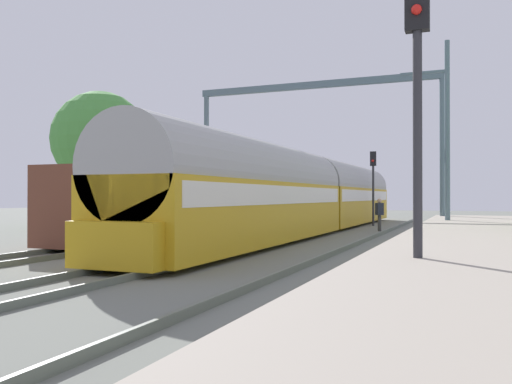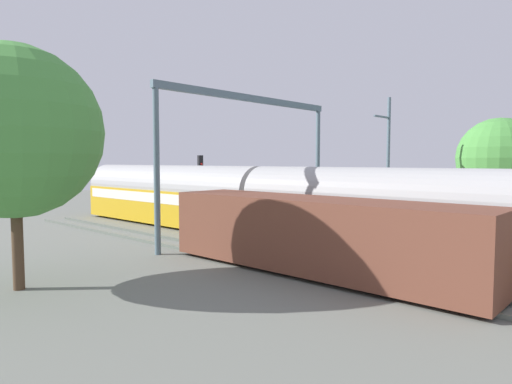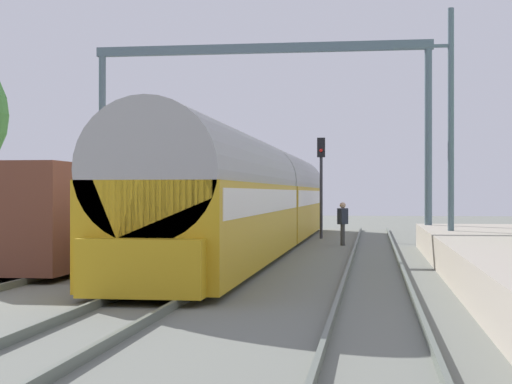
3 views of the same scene
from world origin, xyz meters
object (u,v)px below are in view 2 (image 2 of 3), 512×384
passenger_train (260,203)px  railway_signal_far (200,179)px  person_crossing (266,212)px  catenary_gantry (252,135)px  freight_car (316,235)px

passenger_train → railway_signal_far: bearing=75.1°
person_crossing → catenary_gantry: bearing=159.0°
freight_car → railway_signal_far: 15.36m
passenger_train → person_crossing: size_ratio=18.99×
railway_signal_far → catenary_gantry: 7.42m
person_crossing → railway_signal_far: railway_signal_far is taller
person_crossing → railway_signal_far: size_ratio=0.37×
railway_signal_far → passenger_train: bearing=-104.9°
freight_car → catenary_gantry: 9.48m
freight_car → railway_signal_far: (6.26, 13.95, 1.52)m
passenger_train → railway_signal_far: 7.52m
passenger_train → catenary_gantry: 3.75m
freight_car → catenary_gantry: bearing=59.3°
passenger_train → person_crossing: (3.08, 2.23, -0.94)m
freight_car → railway_signal_far: bearing=65.8°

